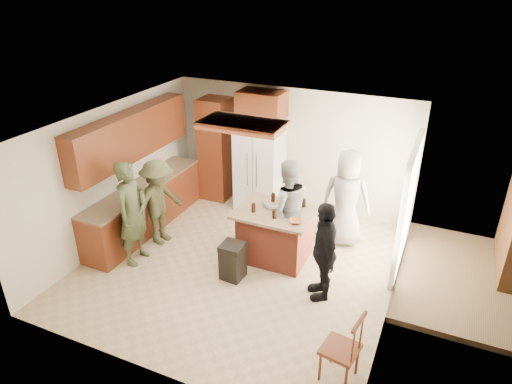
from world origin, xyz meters
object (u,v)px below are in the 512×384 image
at_px(person_front_left, 132,213).
at_px(refrigerator, 260,167).
at_px(person_side_right, 324,251).
at_px(trash_bin, 233,261).
at_px(spindle_chair, 342,350).
at_px(kitchen_island, 275,234).
at_px(person_counter, 159,202).
at_px(person_behind_left, 287,208).
at_px(person_behind_right, 346,198).

distance_m(person_front_left, refrigerator, 2.91).
relative_size(person_side_right, trash_bin, 2.54).
xyz_separation_m(person_front_left, spindle_chair, (3.85, -1.08, -0.46)).
distance_m(person_front_left, kitchen_island, 2.42).
relative_size(person_counter, kitchen_island, 1.26).
height_order(trash_bin, spindle_chair, spindle_chair).
height_order(person_behind_left, trash_bin, person_behind_left).
bearing_deg(refrigerator, person_behind_left, -51.83).
xyz_separation_m(person_behind_right, trash_bin, (-1.37, -1.80, -0.58)).
bearing_deg(person_front_left, person_counter, -6.91).
xyz_separation_m(trash_bin, spindle_chair, (2.11, -1.30, 0.13)).
distance_m(person_behind_right, trash_bin, 2.33).
height_order(person_behind_right, spindle_chair, person_behind_right).
distance_m(refrigerator, kitchen_island, 1.98).
xyz_separation_m(person_side_right, trash_bin, (-1.44, -0.16, -0.48)).
distance_m(person_front_left, person_side_right, 3.20).
relative_size(person_counter, trash_bin, 2.57).
bearing_deg(kitchen_island, refrigerator, 121.30).
height_order(person_side_right, trash_bin, person_side_right).
bearing_deg(person_behind_right, person_counter, 21.89).
relative_size(person_front_left, person_behind_right, 1.02).
bearing_deg(person_side_right, person_behind_left, -161.44).
bearing_deg(kitchen_island, person_counter, -170.46).
relative_size(person_counter, refrigerator, 0.90).
distance_m(person_behind_right, refrigerator, 2.08).
bearing_deg(kitchen_island, person_behind_right, 45.73).
height_order(person_behind_left, person_behind_right, person_behind_right).
distance_m(person_behind_left, trash_bin, 1.30).
distance_m(person_behind_right, person_counter, 3.33).
bearing_deg(refrigerator, person_behind_right, -18.84).
bearing_deg(person_behind_left, refrigerator, -83.74).
relative_size(person_front_left, person_side_right, 1.15).
bearing_deg(refrigerator, kitchen_island, -58.70).
bearing_deg(person_side_right, person_counter, -123.02).
height_order(person_behind_left, spindle_chair, person_behind_left).
relative_size(person_side_right, spindle_chair, 1.61).
bearing_deg(trash_bin, person_side_right, 6.29).
xyz_separation_m(person_behind_right, spindle_chair, (0.75, -3.10, -0.44)).
height_order(person_side_right, kitchen_island, person_side_right).
height_order(person_counter, refrigerator, refrigerator).
xyz_separation_m(person_side_right, kitchen_island, (-1.03, 0.65, -0.33)).
relative_size(person_behind_right, kitchen_island, 1.40).
bearing_deg(person_behind_right, trash_bin, 51.00).
height_order(person_behind_left, person_counter, person_behind_left).
bearing_deg(refrigerator, person_front_left, -112.96).
distance_m(refrigerator, trash_bin, 2.60).
bearing_deg(person_front_left, refrigerator, -25.79).
distance_m(person_behind_left, person_side_right, 1.28).
height_order(person_front_left, kitchen_island, person_front_left).
distance_m(person_front_left, person_behind_left, 2.58).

